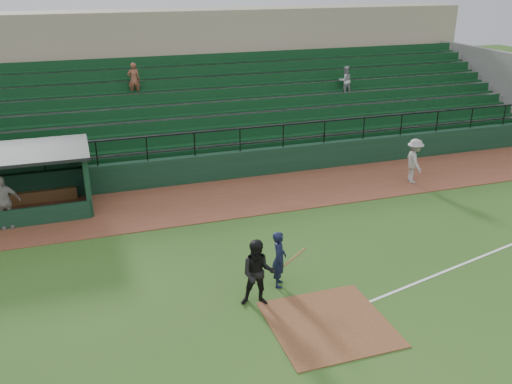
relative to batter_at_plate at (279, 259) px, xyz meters
name	(u,v)px	position (x,y,z in m)	size (l,w,h in m)	color
ground	(313,304)	(0.56, -1.22, -0.85)	(90.00, 90.00, 0.00)	#2C511A
warning_track	(233,197)	(0.56, 6.78, -0.84)	(40.00, 4.00, 0.03)	brown
home_plate_dirt	(329,324)	(0.56, -2.22, -0.84)	(3.00, 3.00, 0.03)	brown
stadium_structure	(187,98)	(0.56, 15.24, 1.45)	(38.00, 13.08, 6.40)	#10311E
batter_at_plate	(279,259)	(0.00, 0.00, 0.00)	(1.10, 0.73, 1.71)	black
umpire	(258,273)	(-0.89, -0.75, 0.11)	(0.94, 0.73, 1.93)	black
runner	(414,161)	(8.38, 5.97, 0.13)	(1.24, 0.71, 1.92)	#9F9995
dugout_player_a	(3,202)	(-7.81, 6.61, 0.14)	(1.13, 0.47, 1.93)	#9C9792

